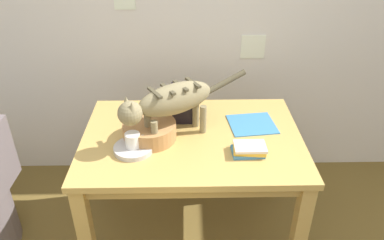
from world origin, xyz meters
TOP-DOWN VIEW (x-y plane):
  - wall_rear at (0.00, 1.96)m, footprint 5.29×0.11m
  - dining_table at (-0.09, 1.20)m, footprint 1.18×0.82m
  - cat at (-0.21, 1.18)m, footprint 0.66×0.43m
  - saucer_bowl at (-0.39, 1.07)m, footprint 0.20×0.20m
  - coffee_mug at (-0.39, 1.07)m, footprint 0.12×0.08m
  - magazine at (0.25, 1.31)m, footprint 0.28×0.26m
  - book_stack at (0.19, 1.04)m, footprint 0.17×0.12m
  - wicker_basket at (-0.32, 1.18)m, footprint 0.28×0.28m
  - toaster at (-0.15, 1.42)m, footprint 0.12×0.20m

SIDE VIEW (x-z plane):
  - dining_table at x=-0.09m, z-range 0.28..1.02m
  - magazine at x=0.25m, z-range 0.74..0.75m
  - saucer_bowl at x=-0.39m, z-range 0.74..0.77m
  - book_stack at x=0.19m, z-range 0.74..0.79m
  - wicker_basket at x=-0.32m, z-range 0.74..0.84m
  - coffee_mug at x=-0.39m, z-range 0.77..0.84m
  - toaster at x=-0.15m, z-range 0.74..0.91m
  - cat at x=-0.21m, z-range 0.80..1.12m
  - wall_rear at x=0.00m, z-range 0.00..2.50m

